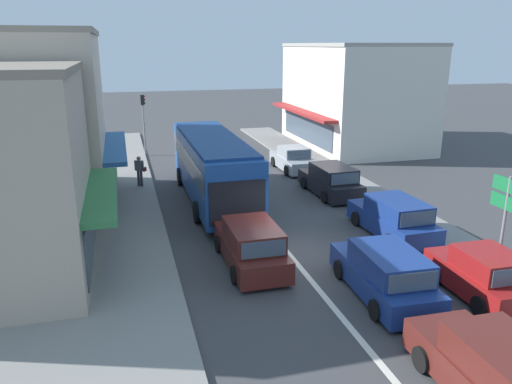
{
  "coord_description": "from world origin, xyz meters",
  "views": [
    {
      "loc": [
        -5.66,
        -16.01,
        7.46
      ],
      "look_at": [
        -0.12,
        4.4,
        1.2
      ],
      "focal_mm": 35.0,
      "sensor_mm": 36.0,
      "label": 1
    }
  ],
  "objects_px": {
    "parked_hatchback_kerb_front": "(483,275)",
    "wagon_adjacent_lane_trail": "(499,376)",
    "city_bus": "(213,164)",
    "parked_wagon_kerb_third": "(331,181)",
    "parked_sedan_kerb_rear": "(293,160)",
    "directional_road_sign": "(507,205)",
    "traffic_light_downstreet": "(143,115)",
    "parked_wagon_kerb_second": "(394,218)",
    "wagon_behind_bus_near": "(251,245)",
    "wagon_adjacent_lane_lead": "(385,274)",
    "pedestrian_with_handbag_near": "(140,169)"
  },
  "relations": [
    {
      "from": "parked_hatchback_kerb_front",
      "to": "wagon_adjacent_lane_trail",
      "type": "bearing_deg",
      "value": -125.25
    },
    {
      "from": "city_bus",
      "to": "wagon_adjacent_lane_trail",
      "type": "distance_m",
      "value": 16.45
    },
    {
      "from": "parked_wagon_kerb_third",
      "to": "parked_sedan_kerb_rear",
      "type": "xyz_separation_m",
      "value": [
        -0.12,
        5.5,
        -0.08
      ]
    },
    {
      "from": "directional_road_sign",
      "to": "traffic_light_downstreet",
      "type": "bearing_deg",
      "value": 113.11
    },
    {
      "from": "parked_hatchback_kerb_front",
      "to": "parked_sedan_kerb_rear",
      "type": "xyz_separation_m",
      "value": [
        -0.23,
        16.81,
        -0.05
      ]
    },
    {
      "from": "parked_wagon_kerb_second",
      "to": "parked_wagon_kerb_third",
      "type": "xyz_separation_m",
      "value": [
        -0.15,
        6.0,
        0.0
      ]
    },
    {
      "from": "parked_hatchback_kerb_front",
      "to": "wagon_behind_bus_near",
      "type": "bearing_deg",
      "value": 147.05
    },
    {
      "from": "parked_sedan_kerb_rear",
      "to": "wagon_adjacent_lane_lead",
      "type": "bearing_deg",
      "value": -99.36
    },
    {
      "from": "parked_wagon_kerb_second",
      "to": "parked_sedan_kerb_rear",
      "type": "relative_size",
      "value": 1.08
    },
    {
      "from": "wagon_adjacent_lane_trail",
      "to": "pedestrian_with_handbag_near",
      "type": "height_order",
      "value": "pedestrian_with_handbag_near"
    },
    {
      "from": "parked_hatchback_kerb_front",
      "to": "parked_wagon_kerb_third",
      "type": "distance_m",
      "value": 11.31
    },
    {
      "from": "parked_hatchback_kerb_front",
      "to": "parked_wagon_kerb_third",
      "type": "xyz_separation_m",
      "value": [
        -0.11,
        11.31,
        0.04
      ]
    },
    {
      "from": "parked_wagon_kerb_second",
      "to": "parked_wagon_kerb_third",
      "type": "bearing_deg",
      "value": 91.41
    },
    {
      "from": "traffic_light_downstreet",
      "to": "pedestrian_with_handbag_near",
      "type": "distance_m",
      "value": 8.75
    },
    {
      "from": "wagon_adjacent_lane_lead",
      "to": "parked_wagon_kerb_second",
      "type": "xyz_separation_m",
      "value": [
        2.9,
        4.51,
        0.0
      ]
    },
    {
      "from": "wagon_behind_bus_near",
      "to": "parked_wagon_kerb_third",
      "type": "distance_m",
      "value": 9.51
    },
    {
      "from": "parked_sedan_kerb_rear",
      "to": "parked_wagon_kerb_third",
      "type": "bearing_deg",
      "value": -88.77
    },
    {
      "from": "parked_hatchback_kerb_front",
      "to": "traffic_light_downstreet",
      "type": "height_order",
      "value": "traffic_light_downstreet"
    },
    {
      "from": "traffic_light_downstreet",
      "to": "directional_road_sign",
      "type": "height_order",
      "value": "traffic_light_downstreet"
    },
    {
      "from": "parked_hatchback_kerb_front",
      "to": "parked_wagon_kerb_third",
      "type": "bearing_deg",
      "value": 90.55
    },
    {
      "from": "wagon_adjacent_lane_lead",
      "to": "parked_sedan_kerb_rear",
      "type": "distance_m",
      "value": 16.23
    },
    {
      "from": "parked_hatchback_kerb_front",
      "to": "traffic_light_downstreet",
      "type": "distance_m",
      "value": 25.29
    },
    {
      "from": "traffic_light_downstreet",
      "to": "pedestrian_with_handbag_near",
      "type": "relative_size",
      "value": 2.58
    },
    {
      "from": "parked_hatchback_kerb_front",
      "to": "parked_wagon_kerb_second",
      "type": "distance_m",
      "value": 5.31
    },
    {
      "from": "parked_wagon_kerb_second",
      "to": "traffic_light_downstreet",
      "type": "height_order",
      "value": "traffic_light_downstreet"
    },
    {
      "from": "wagon_adjacent_lane_trail",
      "to": "parked_sedan_kerb_rear",
      "type": "distance_m",
      "value": 21.23
    },
    {
      "from": "parked_wagon_kerb_second",
      "to": "pedestrian_with_handbag_near",
      "type": "height_order",
      "value": "pedestrian_with_handbag_near"
    },
    {
      "from": "wagon_adjacent_lane_lead",
      "to": "wagon_adjacent_lane_trail",
      "type": "xyz_separation_m",
      "value": [
        -0.13,
        -5.03,
        0.0
      ]
    },
    {
      "from": "city_bus",
      "to": "parked_wagon_kerb_third",
      "type": "bearing_deg",
      "value": -5.32
    },
    {
      "from": "city_bus",
      "to": "wagon_adjacent_lane_lead",
      "type": "height_order",
      "value": "city_bus"
    },
    {
      "from": "wagon_adjacent_lane_lead",
      "to": "traffic_light_downstreet",
      "type": "relative_size",
      "value": 1.09
    },
    {
      "from": "city_bus",
      "to": "parked_wagon_kerb_third",
      "type": "xyz_separation_m",
      "value": [
        6.04,
        -0.56,
        -1.14
      ]
    },
    {
      "from": "parked_hatchback_kerb_front",
      "to": "directional_road_sign",
      "type": "relative_size",
      "value": 1.04
    },
    {
      "from": "wagon_behind_bus_near",
      "to": "parked_wagon_kerb_third",
      "type": "xyz_separation_m",
      "value": [
        6.14,
        7.26,
        0.0
      ]
    },
    {
      "from": "wagon_adjacent_lane_lead",
      "to": "parked_hatchback_kerb_front",
      "type": "relative_size",
      "value": 1.22
    },
    {
      "from": "wagon_adjacent_lane_lead",
      "to": "wagon_adjacent_lane_trail",
      "type": "height_order",
      "value": "same"
    },
    {
      "from": "directional_road_sign",
      "to": "pedestrian_with_handbag_near",
      "type": "bearing_deg",
      "value": 126.11
    },
    {
      "from": "city_bus",
      "to": "traffic_light_downstreet",
      "type": "height_order",
      "value": "traffic_light_downstreet"
    },
    {
      "from": "wagon_adjacent_lane_trail",
      "to": "parked_wagon_kerb_third",
      "type": "height_order",
      "value": "same"
    },
    {
      "from": "wagon_behind_bus_near",
      "to": "directional_road_sign",
      "type": "xyz_separation_m",
      "value": [
        7.3,
        -3.48,
        1.96
      ]
    },
    {
      "from": "wagon_adjacent_lane_trail",
      "to": "directional_road_sign",
      "type": "distance_m",
      "value": 6.58
    },
    {
      "from": "wagon_behind_bus_near",
      "to": "wagon_adjacent_lane_lead",
      "type": "bearing_deg",
      "value": -43.91
    },
    {
      "from": "parked_wagon_kerb_second",
      "to": "traffic_light_downstreet",
      "type": "xyz_separation_m",
      "value": [
        -8.83,
        18.31,
        2.11
      ]
    },
    {
      "from": "parked_wagon_kerb_second",
      "to": "wagon_adjacent_lane_trail",
      "type": "bearing_deg",
      "value": -107.64
    },
    {
      "from": "wagon_adjacent_lane_lead",
      "to": "parked_sedan_kerb_rear",
      "type": "height_order",
      "value": "wagon_adjacent_lane_lead"
    },
    {
      "from": "parked_hatchback_kerb_front",
      "to": "city_bus",
      "type": "bearing_deg",
      "value": 117.37
    },
    {
      "from": "city_bus",
      "to": "parked_hatchback_kerb_front",
      "type": "height_order",
      "value": "city_bus"
    },
    {
      "from": "wagon_adjacent_lane_lead",
      "to": "traffic_light_downstreet",
      "type": "height_order",
      "value": "traffic_light_downstreet"
    },
    {
      "from": "wagon_adjacent_lane_trail",
      "to": "traffic_light_downstreet",
      "type": "relative_size",
      "value": 1.08
    },
    {
      "from": "city_bus",
      "to": "parked_wagon_kerb_second",
      "type": "height_order",
      "value": "city_bus"
    }
  ]
}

